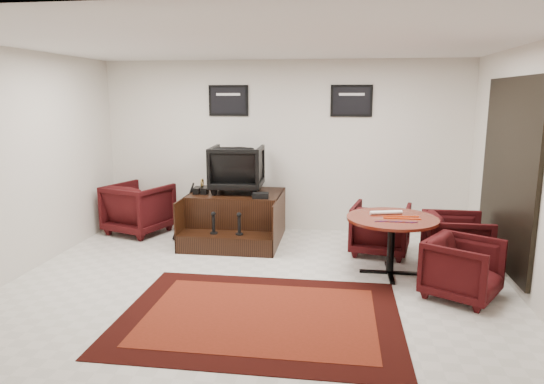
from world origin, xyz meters
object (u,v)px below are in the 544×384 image
at_px(shine_podium, 236,218).
at_px(table_chair_corner, 463,266).
at_px(meeting_table, 392,224).
at_px(shine_chair, 237,166).
at_px(table_chair_back, 381,226).
at_px(table_chair_window, 457,239).
at_px(armchair_side, 139,206).

bearing_deg(shine_podium, table_chair_corner, -32.12).
relative_size(meeting_table, table_chair_corner, 1.51).
bearing_deg(shine_chair, table_chair_back, 163.53).
height_order(shine_podium, table_chair_window, table_chair_window).
distance_m(armchair_side, table_chair_back, 3.89).
bearing_deg(shine_podium, table_chair_back, -10.35).
xyz_separation_m(armchair_side, table_chair_corner, (4.64, -2.02, -0.08)).
bearing_deg(armchair_side, meeting_table, -179.40).
xyz_separation_m(shine_chair, armchair_side, (-1.66, -0.00, -0.69)).
height_order(armchair_side, meeting_table, armchair_side).
height_order(meeting_table, table_chair_corner, table_chair_corner).
xyz_separation_m(meeting_table, table_chair_window, (0.87, 0.34, -0.25)).
relative_size(shine_chair, armchair_side, 0.90).
distance_m(shine_chair, table_chair_back, 2.38).
height_order(armchair_side, table_chair_window, armchair_side).
xyz_separation_m(shine_podium, table_chair_corner, (2.98, -1.87, 0.03)).
xyz_separation_m(meeting_table, table_chair_back, (-0.07, 0.82, -0.25)).
xyz_separation_m(shine_chair, table_chair_window, (3.13, -1.03, -0.75)).
bearing_deg(shine_chair, armchair_side, -2.41).
relative_size(shine_podium, armchair_side, 1.62).
bearing_deg(shine_podium, armchair_side, 174.99).
relative_size(armchair_side, table_chair_window, 1.14).
relative_size(meeting_table, table_chair_back, 1.42).
bearing_deg(table_chair_corner, meeting_table, 79.49).
bearing_deg(meeting_table, armchair_side, 160.78).
xyz_separation_m(table_chair_back, table_chair_corner, (0.78, -1.47, -0.02)).
height_order(shine_chair, table_chair_corner, shine_chair).
bearing_deg(armchair_side, table_chair_corner, 176.32).
distance_m(shine_podium, armchair_side, 1.67).
distance_m(armchair_side, meeting_table, 4.16).
xyz_separation_m(armchair_side, table_chair_back, (3.85, -0.55, -0.06)).
height_order(shine_podium, table_chair_back, table_chair_back).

